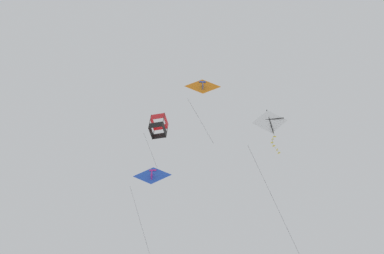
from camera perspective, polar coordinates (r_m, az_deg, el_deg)
name	(u,v)px	position (r m, az deg, el deg)	size (l,w,h in m)	color
kite_box_upper_right	(158,126)	(39.41, -4.32, 0.12)	(2.21, 2.13, 4.87)	red
kite_delta_far_centre	(203,86)	(35.40, 1.37, 5.24)	(2.10, 1.38, 5.45)	orange
kite_delta_mid_left	(152,176)	(33.75, -5.14, -6.24)	(2.61, 1.83, 8.06)	blue
kite_diamond_low_drifter	(270,122)	(29.63, 9.96, 0.59)	(2.76, 1.65, 11.13)	white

